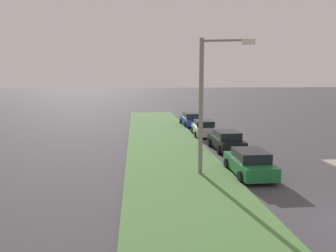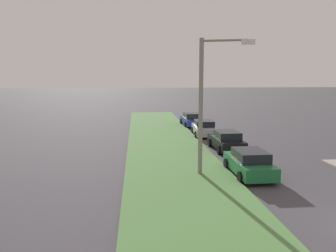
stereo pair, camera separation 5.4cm
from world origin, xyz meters
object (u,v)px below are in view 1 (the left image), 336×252
Objects in this scene: streetlight at (208,97)px; parked_car_silver at (204,128)px; parked_car_blue at (191,120)px; parked_car_black at (226,141)px; parked_car_green at (250,163)px.

parked_car_silver is at bearing -10.92° from streetlight.
parked_car_black is at bearing -179.96° from parked_car_blue.
parked_car_black is 0.99× the size of parked_car_silver.
parked_car_black is at bearing -4.15° from parked_car_green.
streetlight reaches higher than parked_car_blue.
parked_car_green is at bearing -177.07° from parked_car_silver.
streetlight reaches higher than parked_car_black.
parked_car_silver is at bearing 178.66° from parked_car_blue.
parked_car_blue is at bearing 4.35° from parked_car_silver.
parked_car_blue is 0.58× the size of streetlight.
parked_car_black is 0.99× the size of parked_car_blue.
parked_car_green is at bearing 177.71° from parked_car_blue.
parked_car_black is 7.75m from streetlight.
parked_car_green is 0.99× the size of parked_car_black.
parked_car_black is at bearing -24.50° from streetlight.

